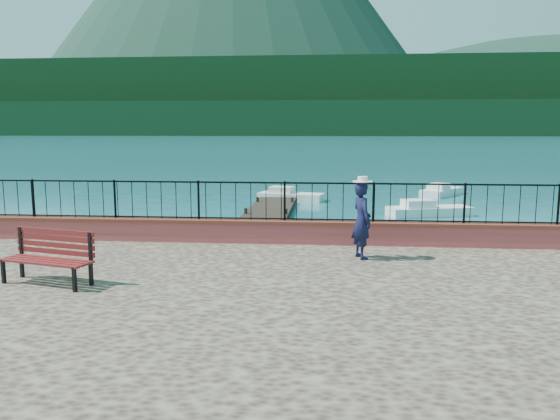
% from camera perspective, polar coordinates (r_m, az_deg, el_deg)
% --- Properties ---
extents(ground, '(2000.00, 2000.00, 0.00)m').
position_cam_1_polar(ground, '(10.65, 0.45, -13.99)').
color(ground, '#19596B').
rests_on(ground, ground).
extents(parapet, '(28.00, 0.46, 0.58)m').
position_cam_1_polar(parapet, '(13.77, 1.74, -2.30)').
color(parapet, '#C04D45').
rests_on(parapet, promenade).
extents(railing, '(27.00, 0.05, 0.95)m').
position_cam_1_polar(railing, '(13.65, 1.75, 0.86)').
color(railing, black).
rests_on(railing, parapet).
extents(dock, '(2.00, 16.00, 0.30)m').
position_cam_1_polar(dock, '(22.33, -2.11, -1.59)').
color(dock, '#2D231C').
rests_on(dock, ground).
extents(far_forest, '(900.00, 60.00, 18.00)m').
position_cam_1_polar(far_forest, '(309.84, 5.12, 9.44)').
color(far_forest, black).
rests_on(far_forest, ground).
extents(foothills, '(900.00, 120.00, 44.00)m').
position_cam_1_polar(foothills, '(370.24, 5.17, 11.31)').
color(foothills, black).
rests_on(foothills, ground).
extents(companion_hill, '(448.00, 384.00, 180.00)m').
position_cam_1_polar(companion_hill, '(610.52, 26.47, 7.30)').
color(companion_hill, '#142D23').
rests_on(companion_hill, ground).
extents(park_bench, '(1.88, 1.01, 0.99)m').
position_cam_1_polar(park_bench, '(11.10, -23.06, -5.61)').
color(park_bench, black).
rests_on(park_bench, promenade).
extents(person, '(0.61, 0.73, 1.71)m').
position_cam_1_polar(person, '(12.22, 8.54, -1.08)').
color(person, black).
rests_on(person, promenade).
extents(hat, '(0.44, 0.44, 0.12)m').
position_cam_1_polar(hat, '(12.10, 8.64, 3.20)').
color(hat, white).
rests_on(hat, person).
extents(boat_1, '(3.91, 1.51, 0.80)m').
position_cam_1_polar(boat_1, '(19.84, 21.15, -2.73)').
color(boat_1, silver).
rests_on(boat_1, ground).
extents(boat_2, '(4.10, 2.30, 0.80)m').
position_cam_1_polar(boat_2, '(26.51, 15.35, 0.27)').
color(boat_2, silver).
rests_on(boat_2, ground).
extents(boat_4, '(3.88, 2.14, 0.80)m').
position_cam_1_polar(boat_4, '(31.01, 1.15, 1.74)').
color(boat_4, silver).
rests_on(boat_4, ground).
extents(boat_5, '(3.12, 3.66, 0.80)m').
position_cam_1_polar(boat_5, '(34.77, 16.58, 2.13)').
color(boat_5, silver).
rests_on(boat_5, ground).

